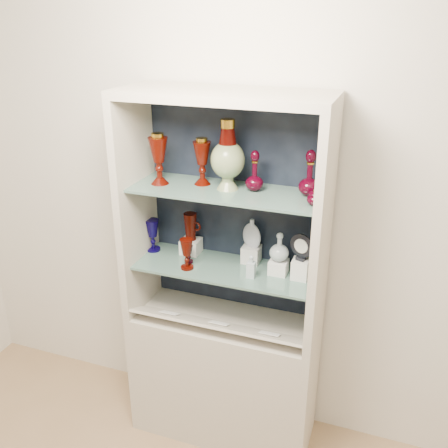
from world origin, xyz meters
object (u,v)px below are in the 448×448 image
(pedestal_lamp_left, at_px, (159,159))
(ruby_pitcher, at_px, (190,227))
(pedestal_lamp_right, at_px, (202,161))
(clear_round_decanter, at_px, (279,248))
(clear_square_bottle, at_px, (251,266))
(ruby_decanter_b, at_px, (310,172))
(ruby_decanter_a, at_px, (255,168))
(ruby_goblet_small, at_px, (188,254))
(enamel_urn, at_px, (228,155))
(cobalt_goblet, at_px, (153,235))
(ruby_goblet_tall, at_px, (187,254))
(lidded_bowl, at_px, (315,197))
(flat_flask, at_px, (252,233))
(cameo_medallion, at_px, (302,247))

(pedestal_lamp_left, relative_size, ruby_pitcher, 1.70)
(pedestal_lamp_right, xyz_separation_m, clear_round_decanter, (0.41, -0.02, -0.39))
(clear_square_bottle, bearing_deg, ruby_decanter_b, 25.65)
(ruby_decanter_a, height_order, clear_square_bottle, ruby_decanter_a)
(ruby_goblet_small, bearing_deg, clear_square_bottle, -6.45)
(ruby_goblet_small, bearing_deg, pedestal_lamp_right, 45.18)
(ruby_decanter_a, xyz_separation_m, clear_square_bottle, (0.02, -0.09, -0.47))
(enamel_urn, xyz_separation_m, ruby_decanter_b, (0.39, 0.04, -0.05))
(cobalt_goblet, relative_size, ruby_goblet_tall, 1.11)
(cobalt_goblet, bearing_deg, clear_round_decanter, -1.85)
(ruby_pitcher, bearing_deg, ruby_decanter_b, 1.29)
(pedestal_lamp_left, distance_m, lidded_bowl, 0.79)
(ruby_decanter_a, xyz_separation_m, flat_flask, (-0.03, 0.07, -0.36))
(pedestal_lamp_right, xyz_separation_m, ruby_decanter_a, (0.27, -0.01, -0.01))
(cobalt_goblet, height_order, ruby_goblet_tall, cobalt_goblet)
(flat_flask, bearing_deg, ruby_decanter_a, -48.09)
(ruby_decanter_a, distance_m, ruby_goblet_small, 0.59)
(ruby_decanter_a, bearing_deg, ruby_decanter_b, 4.55)
(cobalt_goblet, height_order, clear_square_bottle, cobalt_goblet)
(pedestal_lamp_right, distance_m, ruby_decanter_b, 0.53)
(enamel_urn, relative_size, ruby_decanter_a, 1.52)
(cameo_medallion, bearing_deg, ruby_pitcher, -168.64)
(enamel_urn, relative_size, cobalt_goblet, 1.86)
(ruby_decanter_b, height_order, clear_round_decanter, ruby_decanter_b)
(cobalt_goblet, distance_m, ruby_goblet_small, 0.25)
(ruby_pitcher, distance_m, clear_round_decanter, 0.51)
(lidded_bowl, xyz_separation_m, ruby_goblet_tall, (-0.62, -0.02, -0.38))
(ruby_goblet_small, bearing_deg, ruby_pitcher, 106.66)
(ruby_pitcher, bearing_deg, enamel_urn, -12.83)
(pedestal_lamp_left, xyz_separation_m, cobalt_goblet, (-0.10, 0.07, -0.46))
(cameo_medallion, bearing_deg, pedestal_lamp_right, -164.69)
(pedestal_lamp_left, relative_size, enamel_urn, 0.75)
(pedestal_lamp_left, bearing_deg, enamel_urn, 6.51)
(pedestal_lamp_right, relative_size, cobalt_goblet, 1.29)
(ruby_goblet_tall, relative_size, ruby_pitcher, 1.09)
(enamel_urn, height_order, ruby_pitcher, enamel_urn)
(ruby_goblet_small, bearing_deg, cameo_medallion, 3.06)
(lidded_bowl, height_order, ruby_goblet_small, lidded_bowl)
(ruby_goblet_tall, relative_size, clear_round_decanter, 1.12)
(ruby_goblet_small, bearing_deg, ruby_decanter_a, 9.07)
(ruby_decanter_a, height_order, flat_flask, ruby_decanter_a)
(enamel_urn, relative_size, ruby_pitcher, 2.25)
(cameo_medallion, bearing_deg, ruby_decanter_b, 99.51)
(ruby_decanter_b, xyz_separation_m, ruby_pitcher, (-0.62, 0.04, -0.38))
(flat_flask, bearing_deg, cobalt_goblet, -154.41)
(ruby_pitcher, height_order, clear_square_bottle, ruby_pitcher)
(clear_round_decanter, bearing_deg, pedestal_lamp_left, -175.38)
(cobalt_goblet, distance_m, flat_flask, 0.55)
(ruby_pitcher, distance_m, cameo_medallion, 0.62)
(pedestal_lamp_left, bearing_deg, cameo_medallion, 2.76)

